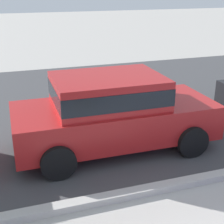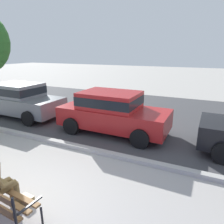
# 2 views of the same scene
# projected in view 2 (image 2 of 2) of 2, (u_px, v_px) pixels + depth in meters

# --- Properties ---
(ground_plane) EXTENTS (80.00, 80.00, 0.00)m
(ground_plane) POSITION_uv_depth(u_px,v_px,m) (5.00, 213.00, 4.02)
(ground_plane) COLOR #ADA8A0
(street_surface) EXTENTS (60.00, 9.00, 0.01)m
(street_surface) POSITION_uv_depth(u_px,v_px,m) (134.00, 112.00, 10.52)
(street_surface) COLOR #424244
(street_surface) RESTS_ON ground
(curb_stone) EXTENTS (60.00, 0.20, 0.12)m
(curb_stone) POSITION_uv_depth(u_px,v_px,m) (85.00, 149.00, 6.52)
(curb_stone) COLOR #B2AFA8
(curb_stone) RESTS_ON ground
(parked_car_grey) EXTENTS (4.12, 1.95, 1.56)m
(parked_car_grey) POSITION_uv_depth(u_px,v_px,m) (20.00, 99.00, 9.74)
(parked_car_grey) COLOR slate
(parked_car_grey) RESTS_ON ground
(parked_car_red) EXTENTS (4.12, 1.95, 1.56)m
(parked_car_red) POSITION_uv_depth(u_px,v_px,m) (112.00, 111.00, 7.78)
(parked_car_red) COLOR #B21E1E
(parked_car_red) RESTS_ON ground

